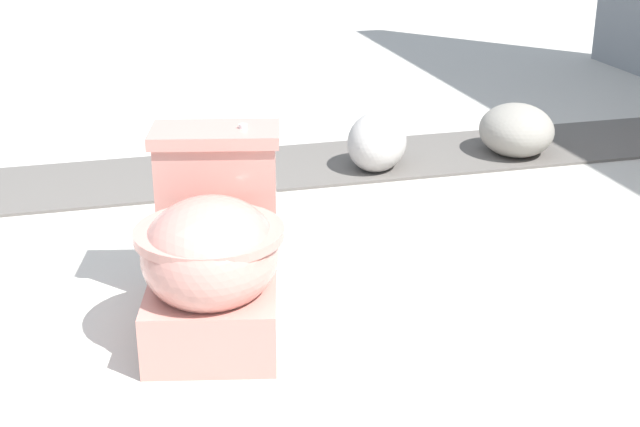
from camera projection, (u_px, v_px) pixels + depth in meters
ground_plane at (181, 336)px, 2.43m from camera, size 14.00×14.00×0.00m
gravel_strip at (263, 169)px, 3.74m from camera, size 0.56×8.00×0.01m
toilet at (214, 252)px, 2.42m from camera, size 0.70×0.50×0.52m
boulder_near at (377, 142)px, 3.70m from camera, size 0.39×0.37×0.25m
boulder_far at (516, 130)px, 3.89m from camera, size 0.45×0.41×0.23m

